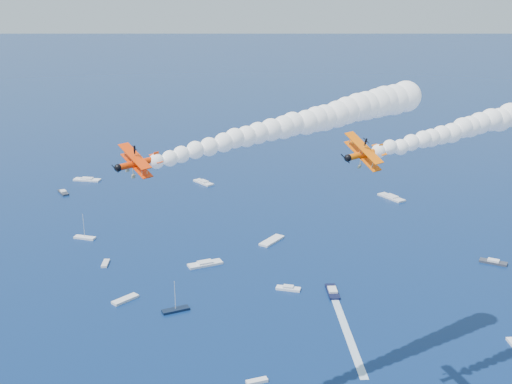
# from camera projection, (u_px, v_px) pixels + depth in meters

# --- Properties ---
(biplane_lead) EXTENTS (13.08, 13.58, 9.44)m
(biplane_lead) POSITION_uv_depth(u_px,v_px,m) (364.00, 154.00, 117.17)
(biplane_lead) COLOR #FF6405
(biplane_trail) EXTENTS (12.36, 12.75, 7.98)m
(biplane_trail) POSITION_uv_depth(u_px,v_px,m) (138.00, 163.00, 107.50)
(biplane_trail) COLOR #F73805
(smoke_trail_lead) EXTENTS (66.36, 65.08, 11.35)m
(smoke_trail_lead) POSITION_uv_depth(u_px,v_px,m) (490.00, 121.00, 131.55)
(smoke_trail_lead) COLOR white
(smoke_trail_trail) EXTENTS (66.40, 66.23, 11.35)m
(smoke_trail_trail) POSITION_uv_depth(u_px,v_px,m) (294.00, 125.00, 123.60)
(smoke_trail_trail) COLOR white
(spectator_boats) EXTENTS (226.36, 160.26, 0.70)m
(spectator_boats) POSITION_uv_depth(u_px,v_px,m) (241.00, 262.00, 207.93)
(spectator_boats) COLOR silver
(spectator_boats) RESTS_ON ground
(boat_wakes) EXTENTS (100.45, 70.64, 0.04)m
(boat_wakes) POSITION_uv_depth(u_px,v_px,m) (174.00, 371.00, 151.24)
(boat_wakes) COLOR white
(boat_wakes) RESTS_ON ground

